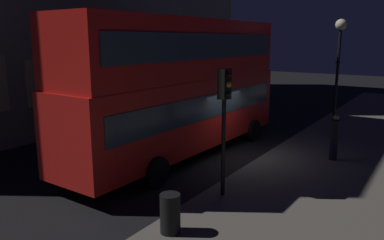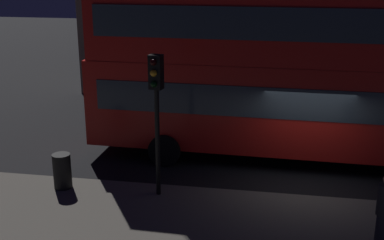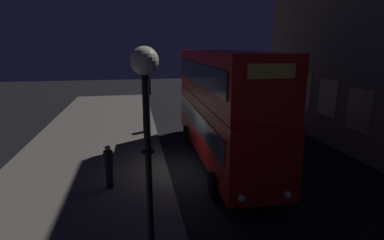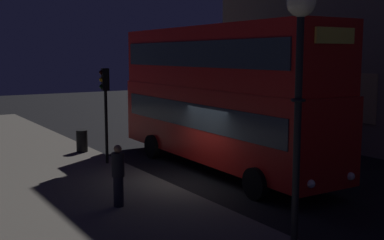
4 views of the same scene
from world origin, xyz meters
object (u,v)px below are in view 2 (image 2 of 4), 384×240
at_px(pedestrian, 384,213).
at_px(traffic_light_near_kerb, 156,96).
at_px(double_decker_bus, 273,66).
at_px(litter_bin, 62,171).

bearing_deg(pedestrian, traffic_light_near_kerb, -15.64).
distance_m(double_decker_bus, pedestrian, 6.09).
bearing_deg(pedestrian, litter_bin, -9.20).
distance_m(traffic_light_near_kerb, litter_bin, 3.42).
bearing_deg(double_decker_bus, traffic_light_near_kerb, -128.01).
height_order(double_decker_bus, traffic_light_near_kerb, double_decker_bus).
bearing_deg(traffic_light_near_kerb, pedestrian, -9.25).
bearing_deg(traffic_light_near_kerb, double_decker_bus, 60.71).
relative_size(pedestrian, litter_bin, 1.83).
bearing_deg(pedestrian, double_decker_bus, -60.86).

